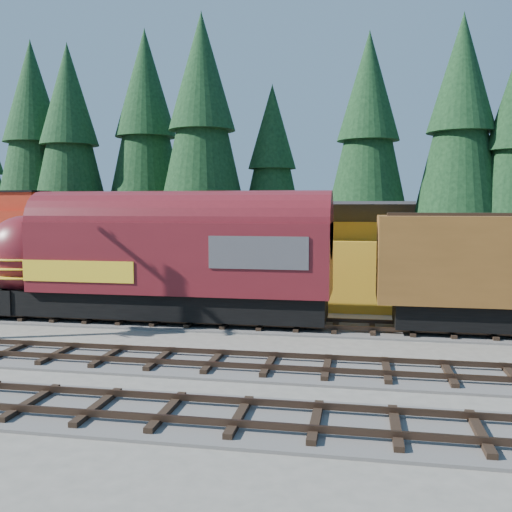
% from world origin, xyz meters
% --- Properties ---
extents(ground, '(120.00, 120.00, 0.00)m').
position_xyz_m(ground, '(0.00, 0.00, 0.00)').
color(ground, '#6B665B').
rests_on(ground, ground).
extents(track_spur, '(32.00, 3.20, 0.33)m').
position_xyz_m(track_spur, '(-10.00, 18.00, 0.06)').
color(track_spur, '#4C4947').
rests_on(track_spur, ground).
extents(depot, '(12.80, 7.00, 5.30)m').
position_xyz_m(depot, '(-0.00, 10.50, 2.96)').
color(depot, gold).
rests_on(depot, ground).
extents(conifer_backdrop, '(78.95, 22.83, 17.47)m').
position_xyz_m(conifer_backdrop, '(4.72, 24.77, 10.68)').
color(conifer_backdrop, black).
rests_on(conifer_backdrop, ground).
extents(locomotive, '(15.85, 3.15, 4.31)m').
position_xyz_m(locomotive, '(-5.28, 4.00, 2.52)').
color(locomotive, black).
rests_on(locomotive, ground).
extents(caboose, '(10.89, 3.16, 5.66)m').
position_xyz_m(caboose, '(-20.78, 18.00, 2.78)').
color(caboose, black).
rests_on(caboose, ground).
extents(pickup_truck_a, '(6.41, 4.38, 1.63)m').
position_xyz_m(pickup_truck_a, '(-10.58, 7.68, 0.81)').
color(pickup_truck_a, black).
rests_on(pickup_truck_a, ground).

